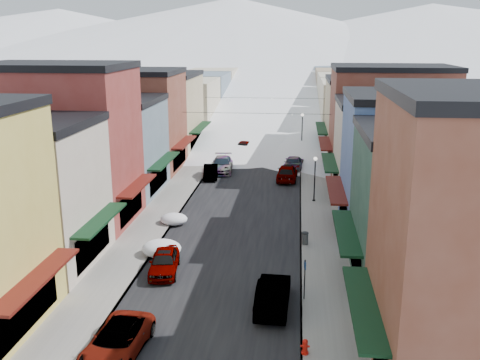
% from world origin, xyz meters
% --- Properties ---
extents(road, '(10.00, 160.00, 0.01)m').
position_xyz_m(road, '(0.00, 60.00, 0.01)').
color(road, black).
rests_on(road, ground).
extents(sidewalk_left, '(3.20, 160.00, 0.15)m').
position_xyz_m(sidewalk_left, '(-6.60, 60.00, 0.07)').
color(sidewalk_left, gray).
rests_on(sidewalk_left, ground).
extents(sidewalk_right, '(3.20, 160.00, 0.15)m').
position_xyz_m(sidewalk_right, '(6.60, 60.00, 0.07)').
color(sidewalk_right, gray).
rests_on(sidewalk_right, ground).
extents(curb_left, '(0.10, 160.00, 0.15)m').
position_xyz_m(curb_left, '(-5.05, 60.00, 0.07)').
color(curb_left, slate).
rests_on(curb_left, ground).
extents(curb_right, '(0.10, 160.00, 0.15)m').
position_xyz_m(curb_right, '(5.05, 60.00, 0.07)').
color(curb_right, slate).
rests_on(curb_right, ground).
extents(bldg_l_cream, '(11.30, 8.20, 9.50)m').
position_xyz_m(bldg_l_cream, '(-13.19, 12.50, 4.76)').
color(bldg_l_cream, '#C4B29E').
rests_on(bldg_l_cream, ground).
extents(bldg_l_brick_near, '(12.30, 8.20, 12.50)m').
position_xyz_m(bldg_l_brick_near, '(-13.69, 20.50, 6.26)').
color(bldg_l_brick_near, maroon).
rests_on(bldg_l_brick_near, ground).
extents(bldg_l_grayblue, '(11.30, 9.20, 9.00)m').
position_xyz_m(bldg_l_grayblue, '(-13.19, 29.00, 4.51)').
color(bldg_l_grayblue, slate).
rests_on(bldg_l_grayblue, ground).
extents(bldg_l_brick_far, '(13.30, 9.20, 11.00)m').
position_xyz_m(bldg_l_brick_far, '(-14.19, 38.00, 5.51)').
color(bldg_l_brick_far, brown).
rests_on(bldg_l_brick_far, ground).
extents(bldg_l_tan, '(11.30, 11.20, 10.00)m').
position_xyz_m(bldg_l_tan, '(-13.19, 48.00, 5.01)').
color(bldg_l_tan, tan).
rests_on(bldg_l_tan, ground).
extents(bldg_r_green, '(11.30, 9.20, 9.50)m').
position_xyz_m(bldg_r_green, '(13.19, 12.00, 4.76)').
color(bldg_r_green, '#1D3C2F').
rests_on(bldg_r_green, ground).
extents(bldg_r_blue, '(11.30, 9.20, 10.50)m').
position_xyz_m(bldg_r_blue, '(13.19, 21.00, 5.26)').
color(bldg_r_blue, '#425E95').
rests_on(bldg_r_blue, ground).
extents(bldg_r_cream, '(12.30, 9.20, 9.00)m').
position_xyz_m(bldg_r_cream, '(13.69, 30.00, 4.51)').
color(bldg_r_cream, beige).
rests_on(bldg_r_cream, ground).
extents(bldg_r_brick_far, '(13.30, 9.20, 11.50)m').
position_xyz_m(bldg_r_brick_far, '(14.19, 39.00, 5.76)').
color(bldg_r_brick_far, maroon).
rests_on(bldg_r_brick_far, ground).
extents(bldg_r_tan, '(11.30, 11.20, 9.50)m').
position_xyz_m(bldg_r_tan, '(13.19, 49.00, 4.76)').
color(bldg_r_tan, tan).
rests_on(bldg_r_tan, ground).
extents(distant_blocks, '(34.00, 55.00, 8.00)m').
position_xyz_m(distant_blocks, '(0.00, 83.00, 4.00)').
color(distant_blocks, gray).
rests_on(distant_blocks, ground).
extents(mountain_ridge, '(670.00, 340.00, 34.00)m').
position_xyz_m(mountain_ridge, '(-19.47, 277.18, 14.36)').
color(mountain_ridge, silver).
rests_on(mountain_ridge, ground).
extents(overhead_cables, '(16.40, 15.04, 0.04)m').
position_xyz_m(overhead_cables, '(0.00, 47.50, 6.20)').
color(overhead_cables, black).
rests_on(overhead_cables, ground).
extents(car_white_suv, '(2.66, 5.18, 1.40)m').
position_xyz_m(car_white_suv, '(-3.50, 3.00, 0.70)').
color(car_white_suv, white).
rests_on(car_white_suv, ground).
extents(car_silver_sedan, '(2.25, 4.45, 1.45)m').
position_xyz_m(car_silver_sedan, '(-3.50, 12.07, 0.73)').
color(car_silver_sedan, '#A1A4A9').
rests_on(car_silver_sedan, ground).
extents(car_dark_hatch, '(1.97, 4.29, 1.36)m').
position_xyz_m(car_dark_hatch, '(-4.30, 35.22, 0.68)').
color(car_dark_hatch, black).
rests_on(car_dark_hatch, ground).
extents(car_silver_wagon, '(2.68, 5.67, 1.60)m').
position_xyz_m(car_silver_wagon, '(-3.50, 38.10, 0.80)').
color(car_silver_wagon, '#9B9EA2').
rests_on(car_silver_wagon, ground).
extents(car_green_sedan, '(1.86, 4.95, 1.62)m').
position_xyz_m(car_green_sedan, '(3.50, 8.29, 0.81)').
color(car_green_sedan, black).
rests_on(car_green_sedan, ground).
extents(car_gray_suv, '(2.23, 5.07, 1.70)m').
position_xyz_m(car_gray_suv, '(3.66, 35.15, 0.85)').
color(car_gray_suv, '#97999F').
rests_on(car_gray_suv, ground).
extents(car_black_sedan, '(2.38, 5.05, 1.42)m').
position_xyz_m(car_black_sedan, '(4.30, 40.28, 0.71)').
color(car_black_sedan, black).
rests_on(car_black_sedan, ground).
extents(car_lane_silver, '(2.36, 4.66, 1.52)m').
position_xyz_m(car_lane_silver, '(-2.17, 47.89, 0.76)').
color(car_lane_silver, '#909398').
rests_on(car_lane_silver, ground).
extents(car_lane_white, '(2.60, 5.44, 1.50)m').
position_xyz_m(car_lane_white, '(1.85, 69.94, 0.75)').
color(car_lane_white, white).
rests_on(car_lane_white, ground).
extents(fire_hydrant, '(0.44, 0.33, 0.76)m').
position_xyz_m(fire_hydrant, '(5.20, 3.79, 0.50)').
color(fire_hydrant, red).
rests_on(fire_hydrant, sidewalk_right).
extents(parking_sign, '(0.11, 0.31, 2.37)m').
position_xyz_m(parking_sign, '(5.20, 9.16, 1.53)').
color(parking_sign, black).
rests_on(parking_sign, sidewalk_right).
extents(trash_can, '(0.51, 0.51, 0.87)m').
position_xyz_m(trash_can, '(5.31, 17.39, 0.59)').
color(trash_can, '#505254').
rests_on(trash_can, sidewalk_right).
extents(streetlamp_near, '(0.33, 0.33, 4.02)m').
position_xyz_m(streetlamp_near, '(6.23, 27.84, 2.68)').
color(streetlamp_near, black).
rests_on(streetlamp_near, sidewalk_right).
extents(streetlamp_far, '(0.40, 0.40, 4.76)m').
position_xyz_m(streetlamp_far, '(5.20, 49.87, 3.15)').
color(streetlamp_far, black).
rests_on(streetlamp_far, sidewalk_right).
extents(planter_far, '(0.49, 0.49, 0.62)m').
position_xyz_m(planter_far, '(7.80, 6.99, 0.46)').
color(planter_far, '#32652E').
rests_on(planter_far, sidewalk_right).
extents(snow_pile_near, '(2.66, 2.84, 1.13)m').
position_xyz_m(snow_pile_near, '(-4.28, 14.64, 0.54)').
color(snow_pile_near, white).
rests_on(snow_pile_near, ground).
extents(snow_pile_mid, '(2.14, 2.52, 0.90)m').
position_xyz_m(snow_pile_mid, '(-4.88, 20.89, 0.43)').
color(snow_pile_mid, white).
rests_on(snow_pile_mid, ground).
extents(snow_pile_far, '(2.40, 2.68, 1.02)m').
position_xyz_m(snow_pile_far, '(-4.28, 36.62, 0.49)').
color(snow_pile_far, white).
rests_on(snow_pile_far, ground).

